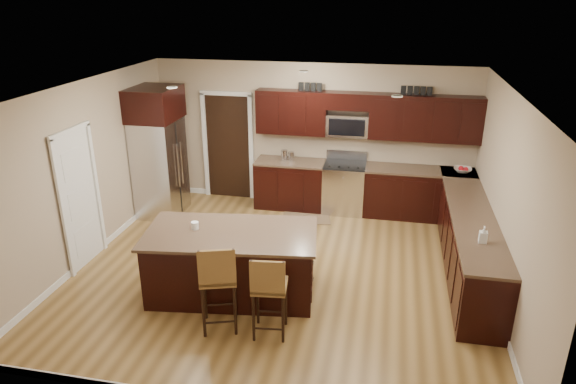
% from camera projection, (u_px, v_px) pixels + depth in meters
% --- Properties ---
extents(floor, '(6.00, 6.00, 0.00)m').
position_uv_depth(floor, '(281.00, 271.00, 7.66)').
color(floor, olive).
rests_on(floor, ground).
extents(ceiling, '(6.00, 6.00, 0.00)m').
position_uv_depth(ceiling, '(280.00, 90.00, 6.67)').
color(ceiling, silver).
rests_on(ceiling, wall_back).
extents(wall_back, '(6.00, 0.00, 6.00)m').
position_uv_depth(wall_back, '(312.00, 136.00, 9.67)').
color(wall_back, tan).
rests_on(wall_back, floor).
extents(wall_left, '(0.00, 5.50, 5.50)m').
position_uv_depth(wall_left, '(86.00, 172.00, 7.72)').
color(wall_left, tan).
rests_on(wall_left, floor).
extents(wall_right, '(0.00, 5.50, 5.50)m').
position_uv_depth(wall_right, '(508.00, 203.00, 6.61)').
color(wall_right, tan).
rests_on(wall_right, floor).
extents(base_cabinets, '(4.02, 3.96, 0.92)m').
position_uv_depth(base_cabinets, '(412.00, 215.00, 8.45)').
color(base_cabinets, black).
rests_on(base_cabinets, floor).
extents(upper_cabinets, '(4.00, 0.33, 0.80)m').
position_uv_depth(upper_cabinets, '(368.00, 114.00, 9.14)').
color(upper_cabinets, black).
rests_on(upper_cabinets, wall_back).
extents(range, '(0.76, 0.64, 1.11)m').
position_uv_depth(range, '(344.00, 187.00, 9.59)').
color(range, silver).
rests_on(range, floor).
extents(microwave, '(0.76, 0.31, 0.40)m').
position_uv_depth(microwave, '(348.00, 125.00, 9.31)').
color(microwave, silver).
rests_on(microwave, upper_cabinets).
extents(doorway, '(0.85, 0.03, 2.06)m').
position_uv_depth(doorway, '(228.00, 147.00, 10.08)').
color(doorway, black).
rests_on(doorway, floor).
extents(pantry_door, '(0.03, 0.80, 2.04)m').
position_uv_depth(pantry_door, '(79.00, 200.00, 7.57)').
color(pantry_door, white).
rests_on(pantry_door, floor).
extents(letter_decor, '(2.20, 0.03, 0.15)m').
position_uv_depth(letter_decor, '(362.00, 89.00, 9.00)').
color(letter_decor, black).
rests_on(letter_decor, upper_cabinets).
extents(island, '(2.41, 1.48, 0.92)m').
position_uv_depth(island, '(232.00, 264.00, 6.98)').
color(island, black).
rests_on(island, floor).
extents(stool_mid, '(0.55, 0.55, 1.17)m').
position_uv_depth(stool_mid, '(218.00, 278.00, 6.08)').
color(stool_mid, olive).
rests_on(stool_mid, floor).
extents(stool_right, '(0.45, 0.45, 1.09)m').
position_uv_depth(stool_right, '(269.00, 287.00, 5.99)').
color(stool_right, olive).
rests_on(stool_right, floor).
extents(refrigerator, '(0.79, 0.95, 2.35)m').
position_uv_depth(refrigerator, '(159.00, 151.00, 9.24)').
color(refrigerator, silver).
rests_on(refrigerator, floor).
extents(floor_mat, '(0.95, 0.73, 0.01)m').
position_uv_depth(floor_mat, '(306.00, 218.00, 9.42)').
color(floor_mat, brown).
rests_on(floor_mat, floor).
extents(fruit_bowl, '(0.33, 0.33, 0.08)m').
position_uv_depth(fruit_bowl, '(463.00, 170.00, 9.03)').
color(fruit_bowl, silver).
rests_on(fruit_bowl, base_cabinets).
extents(soap_bottle, '(0.10, 0.11, 0.22)m').
position_uv_depth(soap_bottle, '(483.00, 234.00, 6.49)').
color(soap_bottle, '#B2B2B2').
rests_on(soap_bottle, base_cabinets).
extents(canister_tall, '(0.12, 0.12, 0.21)m').
position_uv_depth(canister_tall, '(284.00, 155.00, 9.60)').
color(canister_tall, silver).
rests_on(canister_tall, base_cabinets).
extents(canister_short, '(0.11, 0.11, 0.18)m').
position_uv_depth(canister_short, '(291.00, 156.00, 9.58)').
color(canister_short, silver).
rests_on(canister_short, base_cabinets).
extents(island_jar, '(0.10, 0.10, 0.10)m').
position_uv_depth(island_jar, '(195.00, 225.00, 6.88)').
color(island_jar, white).
rests_on(island_jar, island).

